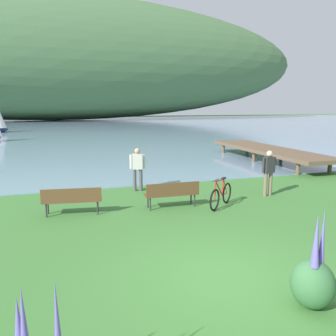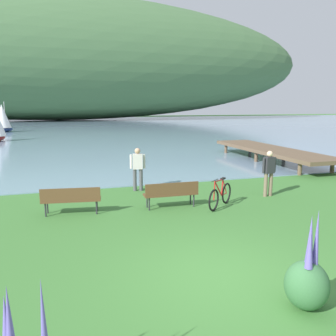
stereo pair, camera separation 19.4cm
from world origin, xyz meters
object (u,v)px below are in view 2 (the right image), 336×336
at_px(park_bench_near_camera, 171,192).
at_px(person_on_the_grass, 269,170).
at_px(person_at_shoreline, 138,167).
at_px(sailboat_mid_bay, 3,118).
at_px(bicycle_leaning_near_bench, 220,195).
at_px(park_bench_further_along, 71,198).

xyz_separation_m(park_bench_near_camera, person_on_the_grass, (3.91, 0.36, 0.46)).
relative_size(person_at_shoreline, sailboat_mid_bay, 0.46).
xyz_separation_m(park_bench_near_camera, bicycle_leaning_near_bench, (1.60, -0.39, -0.12)).
xyz_separation_m(bicycle_leaning_near_bench, person_at_shoreline, (-2.17, 2.98, 0.58)).
height_order(park_bench_near_camera, park_bench_further_along, same).
xyz_separation_m(person_on_the_grass, sailboat_mid_bay, (-14.23, 35.53, 0.81)).
distance_m(person_at_shoreline, sailboat_mid_bay, 34.71).
bearing_deg(park_bench_near_camera, sailboat_mid_bay, 106.04).
distance_m(park_bench_further_along, bicycle_leaning_near_bench, 4.82).
height_order(bicycle_leaning_near_bench, sailboat_mid_bay, sailboat_mid_bay).
bearing_deg(sailboat_mid_bay, bicycle_leaning_near_bench, -71.82).
relative_size(park_bench_near_camera, person_on_the_grass, 1.06).
xyz_separation_m(park_bench_further_along, person_at_shoreline, (2.61, 2.38, 0.46)).
height_order(park_bench_further_along, person_on_the_grass, person_on_the_grass).
distance_m(park_bench_near_camera, person_at_shoreline, 2.69).
bearing_deg(park_bench_further_along, person_at_shoreline, 42.32).
distance_m(bicycle_leaning_near_bench, sailboat_mid_bay, 38.22).
relative_size(bicycle_leaning_near_bench, person_on_the_grass, 0.80).
relative_size(park_bench_further_along, person_at_shoreline, 1.08).
relative_size(park_bench_near_camera, sailboat_mid_bay, 0.49).
relative_size(park_bench_near_camera, park_bench_further_along, 0.98).
bearing_deg(bicycle_leaning_near_bench, park_bench_further_along, 172.81).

